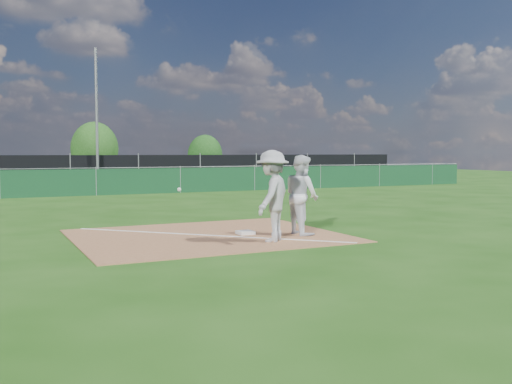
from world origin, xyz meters
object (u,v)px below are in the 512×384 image
(car_right, at_px, (148,170))
(tree_right, at_px, (205,155))
(runner, at_px, (302,195))
(tree_mid, at_px, (95,149))
(first_base, at_px, (245,232))
(car_mid, at_px, (59,171))
(light_pole, at_px, (97,117))
(play_at_first, at_px, (272,196))

(car_right, relative_size, tree_right, 1.47)
(car_right, bearing_deg, runner, 157.02)
(runner, relative_size, tree_mid, 0.44)
(runner, relative_size, tree_right, 0.56)
(first_base, distance_m, tree_mid, 34.30)
(tree_right, bearing_deg, car_mid, -153.57)
(tree_mid, bearing_deg, car_right, -73.75)
(car_right, height_order, tree_right, tree_right)
(runner, relative_size, car_right, 0.38)
(car_mid, xyz_separation_m, car_right, (5.90, 0.26, -0.03))
(light_pole, height_order, play_at_first, light_pole)
(car_mid, bearing_deg, car_right, -69.46)
(car_mid, distance_m, tree_right, 13.86)
(tree_mid, bearing_deg, car_mid, -115.11)
(light_pole, bearing_deg, car_mid, 110.76)
(play_at_first, xyz_separation_m, runner, (1.14, 0.68, -0.06))
(runner, distance_m, car_right, 27.32)
(light_pole, height_order, car_mid, light_pole)
(car_right, xyz_separation_m, tree_right, (6.48, 5.89, 1.02))
(runner, bearing_deg, car_mid, 3.50)
(car_mid, bearing_deg, first_base, -159.77)
(car_right, distance_m, tree_mid, 8.06)
(light_pole, xyz_separation_m, car_mid, (-1.65, 4.35, -3.23))
(car_mid, xyz_separation_m, tree_mid, (3.69, 7.87, 1.49))
(runner, height_order, tree_mid, tree_mid)
(tree_mid, bearing_deg, tree_right, -11.13)
(runner, bearing_deg, tree_mid, -3.67)
(light_pole, bearing_deg, tree_mid, 80.53)
(car_mid, distance_m, tree_mid, 8.81)
(first_base, xyz_separation_m, tree_right, (11.35, 32.41, 1.70))
(play_at_first, xyz_separation_m, tree_right, (11.27, 33.65, 0.74))
(light_pole, distance_m, tree_mid, 12.51)
(first_base, bearing_deg, play_at_first, -86.54)
(light_pole, relative_size, tree_mid, 1.83)
(first_base, bearing_deg, tree_right, 70.70)
(tree_right, bearing_deg, runner, -107.09)
(first_base, bearing_deg, tree_mid, 85.55)
(car_right, bearing_deg, first_base, 154.30)
(car_right, bearing_deg, light_pole, 122.03)
(play_at_first, bearing_deg, runner, 30.85)
(car_mid, bearing_deg, light_pole, -141.26)
(car_mid, height_order, tree_mid, tree_mid)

